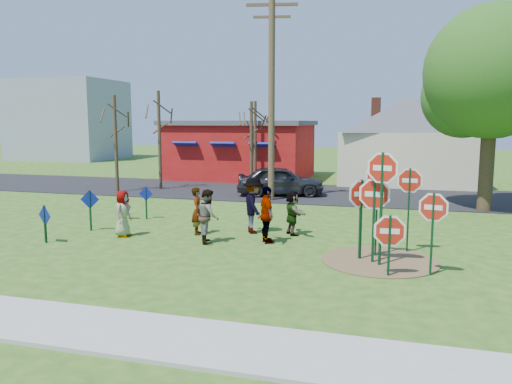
# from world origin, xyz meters

# --- Properties ---
(ground) EXTENTS (120.00, 120.00, 0.00)m
(ground) POSITION_xyz_m (0.00, 0.00, 0.00)
(ground) COLOR #235016
(ground) RESTS_ON ground
(sidewalk) EXTENTS (22.00, 1.80, 0.08)m
(sidewalk) POSITION_xyz_m (0.00, -7.20, 0.04)
(sidewalk) COLOR #9E9E99
(sidewalk) RESTS_ON ground
(road) EXTENTS (120.00, 7.50, 0.04)m
(road) POSITION_xyz_m (0.00, 11.50, 0.02)
(road) COLOR black
(road) RESTS_ON ground
(dirt_patch) EXTENTS (3.20, 3.20, 0.03)m
(dirt_patch) POSITION_xyz_m (4.50, -1.00, 0.01)
(dirt_patch) COLOR brown
(dirt_patch) RESTS_ON ground
(red_building) EXTENTS (9.40, 7.69, 3.90)m
(red_building) POSITION_xyz_m (-5.50, 17.99, 1.97)
(red_building) COLOR maroon
(red_building) RESTS_ON ground
(cream_house) EXTENTS (9.40, 9.40, 6.50)m
(cream_house) POSITION_xyz_m (5.50, 18.00, 2.92)
(cream_house) COLOR beige
(cream_house) RESTS_ON ground
(distant_building) EXTENTS (10.00, 8.00, 8.00)m
(distant_building) POSITION_xyz_m (-28.00, 30.00, 4.00)
(distant_building) COLOR #8C939E
(distant_building) RESTS_ON ground
(stop_sign_a) EXTENTS (1.15, 0.18, 2.48)m
(stop_sign_a) POSITION_xyz_m (4.32, -1.20, 1.70)
(stop_sign_a) COLOR #0F371D
(stop_sign_a) RESTS_ON ground
(stop_sign_b) EXTENTS (0.93, 0.06, 2.80)m
(stop_sign_b) POSITION_xyz_m (4.36, -0.51, 2.05)
(stop_sign_b) COLOR #0F371D
(stop_sign_b) RESTS_ON ground
(stop_sign_c) EXTENTS (1.10, 0.31, 3.20)m
(stop_sign_c) POSITION_xyz_m (4.51, -1.43, 2.26)
(stop_sign_c) COLOR #0F371D
(stop_sign_c) RESTS_ON ground
(stop_sign_d) EXTENTS (0.99, 0.07, 2.63)m
(stop_sign_d) POSITION_xyz_m (5.24, 0.24, 1.91)
(stop_sign_d) COLOR #0F371D
(stop_sign_d) RESTS_ON ground
(stop_sign_e) EXTENTS (1.08, 0.13, 1.70)m
(stop_sign_e) POSITION_xyz_m (4.76, -2.33, 1.08)
(stop_sign_e) COLOR #0F371D
(stop_sign_e) RESTS_ON ground
(stop_sign_f) EXTENTS (0.97, 0.20, 2.23)m
(stop_sign_f) POSITION_xyz_m (5.78, -1.93, 1.58)
(stop_sign_f) COLOR #0F371D
(stop_sign_f) RESTS_ON ground
(stop_sign_g) EXTENTS (0.86, 0.67, 2.41)m
(stop_sign_g) POSITION_xyz_m (3.95, -0.96, 1.66)
(stop_sign_g) COLOR #0F371D
(stop_sign_g) RESTS_ON ground
(blue_diamond_a) EXTENTS (0.63, 0.27, 1.23)m
(blue_diamond_a) POSITION_xyz_m (-5.84, -1.71, 0.75)
(blue_diamond_a) COLOR #0F371D
(blue_diamond_a) RESTS_ON ground
(blue_diamond_b) EXTENTS (0.67, 0.16, 1.47)m
(blue_diamond_b) POSITION_xyz_m (-5.50, 0.23, 0.91)
(blue_diamond_b) COLOR #0F371D
(blue_diamond_b) RESTS_ON ground
(blue_diamond_c) EXTENTS (0.68, 0.17, 1.16)m
(blue_diamond_c) POSITION_xyz_m (-5.47, 2.37, 0.70)
(blue_diamond_c) COLOR #0F371D
(blue_diamond_c) RESTS_ON ground
(blue_diamond_d) EXTENTS (0.60, 0.06, 1.31)m
(blue_diamond_d) POSITION_xyz_m (-4.65, 2.73, 0.82)
(blue_diamond_d) COLOR #0F371D
(blue_diamond_d) RESTS_ON ground
(person_a) EXTENTS (0.50, 0.77, 1.57)m
(person_a) POSITION_xyz_m (-3.93, -0.22, 0.78)
(person_a) COLOR #405486
(person_a) RESTS_ON ground
(person_b) EXTENTS (0.54, 0.68, 1.63)m
(person_b) POSITION_xyz_m (-1.64, 0.76, 0.81)
(person_b) COLOR #206653
(person_b) RESTS_ON ground
(person_c) EXTENTS (0.94, 1.03, 1.72)m
(person_c) POSITION_xyz_m (-0.86, -0.23, 0.86)
(person_c) COLOR #935843
(person_c) RESTS_ON ground
(person_d) EXTENTS (1.26, 1.45, 1.95)m
(person_d) POSITION_xyz_m (0.14, 1.47, 0.97)
(person_d) COLOR #333338
(person_d) RESTS_ON ground
(person_e) EXTENTS (0.93, 1.14, 1.82)m
(person_e) POSITION_xyz_m (0.95, 0.21, 0.91)
(person_e) COLOR #522D5E
(person_e) RESTS_ON ground
(person_f) EXTENTS (1.14, 1.44, 1.53)m
(person_f) POSITION_xyz_m (1.50, 1.56, 0.77)
(person_f) COLOR #1E512F
(person_f) RESTS_ON ground
(suv) EXTENTS (4.81, 2.89, 1.53)m
(suv) POSITION_xyz_m (-0.92, 10.22, 0.81)
(suv) COLOR #303035
(suv) RESTS_ON road
(utility_pole) EXTENTS (2.40, 0.62, 9.90)m
(utility_pole) POSITION_xyz_m (-1.02, 8.63, 5.21)
(utility_pole) COLOR #4C3823
(utility_pole) RESTS_ON ground
(leafy_tree) EXTENTS (6.11, 5.58, 8.69)m
(leafy_tree) POSITION_xyz_m (8.69, 8.24, 5.59)
(leafy_tree) COLOR #382819
(leafy_tree) RESTS_ON ground
(bare_tree_west) EXTENTS (1.80, 1.80, 5.25)m
(bare_tree_west) POSITION_xyz_m (-9.87, 9.21, 3.40)
(bare_tree_west) COLOR #382819
(bare_tree_west) RESTS_ON ground
(bare_tree_east) EXTENTS (1.80, 1.80, 5.05)m
(bare_tree_east) POSITION_xyz_m (-3.37, 14.01, 3.27)
(bare_tree_east) COLOR #382819
(bare_tree_east) RESTS_ON ground
(bare_tree_mid) EXTENTS (1.80, 1.80, 5.55)m
(bare_tree_mid) POSITION_xyz_m (-8.07, 10.82, 3.59)
(bare_tree_mid) COLOR #382819
(bare_tree_mid) RESTS_ON ground
(bare_tree_extra) EXTENTS (1.80, 1.80, 4.96)m
(bare_tree_extra) POSITION_xyz_m (-3.10, 12.29, 3.21)
(bare_tree_extra) COLOR #382819
(bare_tree_extra) RESTS_ON ground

